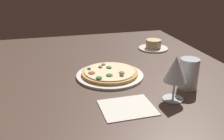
{
  "coord_description": "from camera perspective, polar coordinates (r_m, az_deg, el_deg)",
  "views": [
    {
      "loc": [
        97.79,
        -26.74,
        47.29
      ],
      "look_at": [
        -0.37,
        -0.84,
        7.0
      ],
      "focal_mm": 41.96,
      "sensor_mm": 36.0,
      "label": 1
    }
  ],
  "objects": [
    {
      "name": "pizza_main",
      "position": [
        1.1,
        -0.49,
        -0.86
      ],
      "size": [
        28.24,
        28.24,
        3.35
      ],
      "color": "white",
      "rests_on": "dining_table"
    },
    {
      "name": "water_glass",
      "position": [
        1.02,
        16.32,
        -1.15
      ],
      "size": [
        7.18,
        7.18,
        11.8
      ],
      "color": "silver",
      "rests_on": "dining_table"
    },
    {
      "name": "ramekin_on_saucer",
      "position": [
        1.49,
        9.01,
        5.29
      ],
      "size": [
        16.38,
        16.38,
        5.38
      ],
      "color": "silver",
      "rests_on": "dining_table"
    },
    {
      "name": "wine_glass_far",
      "position": [
        0.9,
        13.67,
        -0.1
      ],
      "size": [
        8.06,
        8.06,
        15.85
      ],
      "color": "silver",
      "rests_on": "dining_table"
    },
    {
      "name": "dining_table",
      "position": [
        1.11,
        0.47,
        -2.43
      ],
      "size": [
        150.0,
        110.0,
        4.0
      ],
      "primitive_type": "cube",
      "color": "brown",
      "rests_on": "ground"
    },
    {
      "name": "paper_menu",
      "position": [
        0.87,
        3.34,
        -8.17
      ],
      "size": [
        14.96,
        17.58,
        0.3
      ],
      "primitive_type": "cube",
      "rotation": [
        0.0,
        0.0,
        0.02
      ],
      "color": "silver",
      "rests_on": "dining_table"
    }
  ]
}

